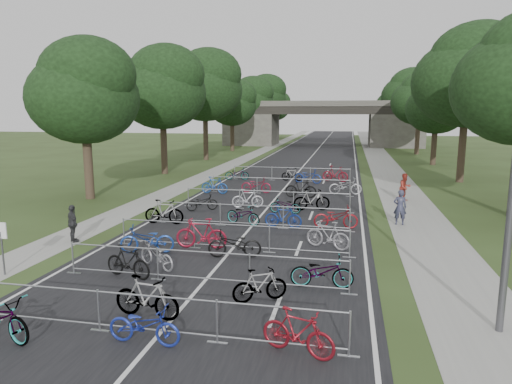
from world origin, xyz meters
TOP-DOWN VIEW (x-y plane):
  - ground at (0.00, 0.00)m, footprint 200.00×200.00m
  - road at (0.00, 50.00)m, footprint 11.00×140.00m
  - sidewalk_right at (8.00, 50.00)m, footprint 3.00×140.00m
  - sidewalk_left at (-7.50, 50.00)m, footprint 2.00×140.00m
  - lane_markings at (0.00, 50.00)m, footprint 0.12×140.00m
  - overpass_bridge at (0.00, 65.00)m, footprint 31.00×8.00m
  - park_sign at (-6.80, 3.00)m, footprint 0.45×0.06m
  - tree_left_0 at (-11.39, 15.93)m, footprint 6.72×6.72m
  - tree_left_1 at (-11.39, 27.93)m, footprint 7.56×7.56m
  - tree_right_1 at (13.11, 27.93)m, footprint 8.18×8.18m
  - tree_left_2 at (-11.39, 39.93)m, footprint 8.40×8.40m
  - tree_right_2 at (13.11, 39.93)m, footprint 6.16×6.16m
  - tree_left_3 at (-11.39, 51.93)m, footprint 6.72×6.72m
  - tree_right_3 at (13.11, 51.93)m, footprint 7.17×7.17m
  - tree_left_4 at (-11.39, 63.93)m, footprint 7.56×7.56m
  - tree_right_4 at (13.11, 63.93)m, footprint 8.18×8.18m
  - tree_left_5 at (-11.39, 75.93)m, footprint 8.40×8.40m
  - tree_right_5 at (13.11, 75.93)m, footprint 6.16×6.16m
  - tree_left_6 at (-11.39, 87.93)m, footprint 6.72×6.72m
  - tree_right_6 at (13.11, 87.93)m, footprint 7.17×7.17m
  - barrier_row_0 at (0.00, 0.00)m, footprint 9.70×0.08m
  - barrier_row_1 at (0.00, 3.60)m, footprint 9.70×0.08m
  - barrier_row_2 at (0.00, 7.20)m, footprint 9.70×0.08m
  - barrier_row_3 at (0.00, 11.00)m, footprint 9.70×0.08m
  - barrier_row_4 at (0.00, 15.00)m, footprint 9.70×0.08m
  - barrier_row_5 at (0.00, 20.00)m, footprint 9.70×0.08m
  - barrier_row_6 at (0.00, 26.00)m, footprint 9.70×0.08m
  - bike_0 at (-3.65, -0.83)m, footprint 2.25×1.31m
  - bike_1 at (-0.67, 0.92)m, footprint 1.99×0.79m
  - bike_2 at (-0.13, -0.39)m, footprint 1.84×0.70m
  - bike_3 at (3.47, -0.14)m, footprint 1.87×1.06m
  - bike_4 at (-2.57, 3.59)m, footprint 1.89×0.98m
  - bike_5 at (-2.04, 4.64)m, footprint 1.90×1.48m
  - bike_6 at (2.06, 2.57)m, footprint 1.68×1.23m
  - bike_7 at (3.75, 3.99)m, footprint 2.00×0.81m
  - bike_8 at (-3.10, 6.19)m, footprint 2.19×1.25m
  - bike_9 at (-1.23, 7.19)m, footprint 2.12×0.74m
  - bike_10 at (0.36, 6.34)m, footprint 2.11×1.10m
  - bike_11 at (3.74, 8.19)m, footprint 1.95×1.21m
  - bike_12 at (-4.30, 10.72)m, footprint 2.00×0.58m
  - bike_13 at (-0.48, 11.36)m, footprint 2.02×1.32m
  - bike_14 at (1.52, 11.10)m, footprint 1.83×0.65m
  - bike_15 at (3.95, 11.52)m, footprint 2.15×1.00m
  - bike_16 at (-3.45, 14.02)m, footprint 1.84×1.38m
  - bike_17 at (-1.12, 15.24)m, footprint 1.88×0.92m
  - bike_18 at (1.19, 14.21)m, footprint 1.75×0.73m
  - bike_19 at (2.52, 15.22)m, footprint 2.12×1.06m
  - bike_20 at (-4.29, 19.25)m, footprint 1.94×0.74m
  - bike_21 at (-1.61, 20.11)m, footprint 2.07×0.74m
  - bike_22 at (1.52, 18.96)m, footprint 2.04×0.67m
  - bike_23 at (4.30, 20.65)m, footprint 2.22×1.04m
  - bike_24 at (-4.30, 25.55)m, footprint 1.99×0.89m
  - bike_25 at (0.11, 25.90)m, footprint 1.75×0.68m
  - bike_26 at (1.44, 25.01)m, footprint 2.23×1.15m
  - bike_27 at (3.46, 26.22)m, footprint 2.16×1.11m
  - pedestrian_a at (6.97, 12.87)m, footprint 0.64×0.43m
  - pedestrian_b at (7.89, 19.19)m, footprint 1.04×0.98m
  - pedestrian_c at (-6.80, 6.99)m, footprint 0.98×0.89m

SIDE VIEW (x-z plane):
  - ground at x=0.00m, z-range 0.00..0.00m
  - lane_markings at x=0.00m, z-range 0.00..0.00m
  - road at x=0.00m, z-range 0.00..0.01m
  - sidewalk_right at x=8.00m, z-range 0.00..0.01m
  - sidewalk_left at x=-7.50m, z-range 0.00..0.01m
  - bike_18 at x=1.19m, z-range 0.00..0.90m
  - bike_16 at x=-3.45m, z-range 0.00..0.93m
  - bike_2 at x=-0.13m, z-range 0.00..0.95m
  - bike_5 at x=-2.04m, z-range 0.00..0.96m
  - bike_6 at x=2.06m, z-range 0.00..1.00m
  - bike_13 at x=-0.48m, z-range 0.00..1.00m
  - bike_24 at x=-4.30m, z-range 0.00..1.01m
  - bike_25 at x=0.11m, z-range 0.00..1.02m
  - bike_7 at x=3.75m, z-range 0.00..1.03m
  - bike_10 at x=0.36m, z-range 0.00..1.05m
  - bike_14 at x=1.52m, z-range 0.00..1.08m
  - bike_3 at x=3.47m, z-range 0.00..1.08m
  - bike_21 at x=-1.61m, z-range 0.00..1.08m
  - bike_17 at x=-1.12m, z-range 0.00..1.09m
  - bike_15 at x=3.95m, z-range 0.00..1.09m
  - bike_8 at x=-3.10m, z-range 0.00..1.09m
  - barrier_row_0 at x=0.00m, z-range 0.00..1.10m
  - barrier_row_1 at x=0.00m, z-range 0.00..1.10m
  - barrier_row_2 at x=0.00m, z-range 0.00..1.10m
  - barrier_row_3 at x=0.00m, z-range 0.00..1.10m
  - barrier_row_4 at x=0.00m, z-range 0.00..1.10m
  - barrier_row_5 at x=0.00m, z-range 0.00..1.10m
  - barrier_row_6 at x=0.00m, z-range 0.00..1.10m
  - bike_4 at x=-2.57m, z-range 0.00..1.09m
  - bike_0 at x=-3.65m, z-range 0.00..1.12m
  - bike_26 at x=1.44m, z-range 0.00..1.12m
  - bike_23 at x=4.30m, z-range 0.00..1.12m
  - bike_11 at x=3.74m, z-range 0.00..1.13m
  - bike_20 at x=-4.29m, z-range 0.00..1.14m
  - bike_1 at x=-0.67m, z-range 0.00..1.16m
  - bike_12 at x=-4.30m, z-range 0.00..1.20m
  - bike_22 at x=1.52m, z-range 0.00..1.21m
  - bike_19 at x=2.52m, z-range 0.00..1.22m
  - bike_27 at x=3.46m, z-range 0.00..1.25m
  - bike_9 at x=-1.23m, z-range 0.00..1.25m
  - pedestrian_c at x=-6.80m, z-range 0.00..1.60m
  - pedestrian_b at x=7.89m, z-range 0.00..1.69m
  - pedestrian_a at x=6.97m, z-range 0.00..1.72m
  - park_sign at x=-6.80m, z-range 0.36..2.18m
  - overpass_bridge at x=0.00m, z-range 0.01..7.06m
  - tree_right_2 at x=13.11m, z-range 1.25..10.64m
  - tree_right_5 at x=13.11m, z-range 1.25..10.64m
  - tree_left_0 at x=-11.39m, z-range 1.36..11.61m
  - tree_left_3 at x=-11.39m, z-range 1.36..11.61m
  - tree_left_6 at x=-11.39m, z-range 1.36..11.61m
  - tree_right_3 at x=13.11m, z-range 1.46..12.39m
  - tree_right_6 at x=13.11m, z-range 1.46..12.39m
  - tree_left_1 at x=-11.39m, z-range 1.54..13.07m
  - tree_left_4 at x=-11.39m, z-range 1.54..13.07m
  - tree_right_1 at x=13.11m, z-range 1.67..14.13m
  - tree_right_4 at x=13.11m, z-range 1.67..14.13m
  - tree_left_2 at x=-11.39m, z-range 1.71..14.52m
  - tree_left_5 at x=-11.39m, z-range 1.71..14.52m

